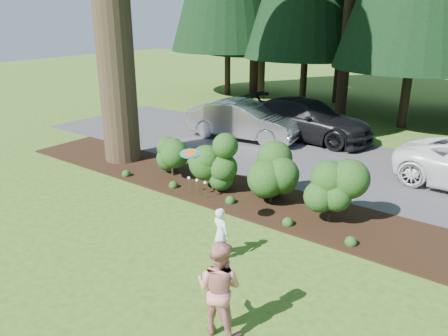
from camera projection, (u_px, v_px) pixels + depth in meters
name	position (u px, v px, depth m)	size (l,w,h in m)	color
ground	(143.00, 232.00, 10.52)	(80.00, 80.00, 0.00)	#355418
mulch_bed	(223.00, 190.00, 12.96)	(16.00, 2.50, 0.05)	black
driveway	(292.00, 155.00, 16.17)	(22.00, 6.00, 0.03)	#38383A
shrub_row	(243.00, 171.00, 12.18)	(6.53, 1.60, 1.61)	#183C12
lily_cluster	(197.00, 181.00, 12.33)	(0.69, 0.09, 0.57)	#183C12
car_silver_wagon	(244.00, 120.00, 17.96)	(1.65, 4.72, 1.56)	#A8A8AD
car_dark_suv	(306.00, 119.00, 18.00)	(2.27, 5.58, 1.62)	black
child	(221.00, 233.00, 9.25)	(0.42, 0.28, 1.16)	white
adult	(219.00, 288.00, 7.00)	(0.81, 0.63, 1.66)	red
frisbee	(190.00, 153.00, 9.51)	(0.45, 0.44, 0.13)	#187588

